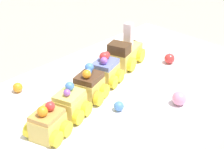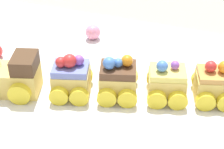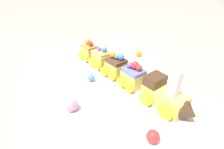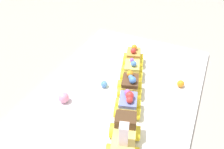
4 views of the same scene
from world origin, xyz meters
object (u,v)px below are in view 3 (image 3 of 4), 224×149
object	(u,v)px
cake_car_blueberry	(133,77)
gumball_orange	(139,53)
cake_car_chocolate	(116,67)
cake_car_lemon	(102,59)
cake_car_caramel	(90,52)
gumball_blue	(91,78)
gumball_pink	(71,105)
gumball_red	(153,136)
cake_train_locomotive	(167,98)

from	to	relation	value
cake_car_blueberry	gumball_orange	world-z (taller)	cake_car_blueberry
cake_car_chocolate	cake_car_lemon	world-z (taller)	cake_car_chocolate
cake_car_caramel	gumball_blue	xyz separation A→B (m)	(0.15, -0.04, -0.01)
gumball_pink	gumball_red	bearing A→B (deg)	41.83
cake_car_blueberry	gumball_blue	world-z (taller)	cake_car_blueberry
cake_train_locomotive	cake_car_caramel	world-z (taller)	cake_train_locomotive
cake_car_chocolate	gumball_orange	xyz separation A→B (m)	(-0.09, 0.13, -0.02)
gumball_blue	cake_car_caramel	bearing A→B (deg)	166.03
cake_car_blueberry	cake_car_caramel	bearing A→B (deg)	-179.94
cake_car_lemon	gumball_red	distance (m)	0.33
cake_train_locomotive	gumball_pink	world-z (taller)	cake_train_locomotive
cake_train_locomotive	cake_car_blueberry	world-z (taller)	cake_train_locomotive
gumball_pink	cake_train_locomotive	bearing A→B (deg)	71.35
cake_car_chocolate	cake_car_caramel	distance (m)	0.15
cake_train_locomotive	gumball_blue	size ratio (longest dim) A/B	6.63
cake_car_lemon	gumball_blue	distance (m)	0.10
cake_train_locomotive	cake_car_caramel	bearing A→B (deg)	-180.00
cake_train_locomotive	gumball_red	world-z (taller)	cake_train_locomotive
cake_car_blueberry	gumball_orange	bearing A→B (deg)	129.92
cake_car_chocolate	gumball_orange	size ratio (longest dim) A/B	3.74
cake_car_chocolate	cake_car_caramel	bearing A→B (deg)	-179.93
gumball_red	cake_car_blueberry	bearing A→B (deg)	164.30
cake_car_chocolate	cake_car_lemon	xyz separation A→B (m)	(-0.07, -0.02, -0.00)
cake_car_caramel	gumball_red	size ratio (longest dim) A/B	3.18
cake_car_lemon	gumball_pink	distance (m)	0.23
cake_train_locomotive	cake_car_chocolate	xyz separation A→B (m)	(-0.18, -0.05, 0.00)
gumball_blue	cake_car_lemon	bearing A→B (deg)	143.49
cake_train_locomotive	gumball_orange	distance (m)	0.29
cake_car_chocolate	gumball_blue	bearing A→B (deg)	-102.60
cake_car_chocolate	cake_train_locomotive	bearing A→B (deg)	-0.05
cake_car_caramel	gumball_blue	bearing A→B (deg)	-30.61
gumball_orange	cake_car_chocolate	bearing A→B (deg)	-54.32
cake_car_lemon	gumball_orange	xyz separation A→B (m)	(-0.02, 0.15, -0.01)
cake_car_blueberry	cake_car_lemon	size ratio (longest dim) A/B	1.00
cake_car_caramel	gumball_orange	world-z (taller)	cake_car_caramel
gumball_orange	gumball_pink	world-z (taller)	gumball_pink
gumball_red	gumball_pink	size ratio (longest dim) A/B	0.86
cake_car_chocolate	cake_car_lemon	size ratio (longest dim) A/B	1.00
gumball_blue	gumball_orange	bearing A→B (deg)	115.18
gumball_orange	gumball_blue	size ratio (longest dim) A/B	1.05
gumball_orange	gumball_red	bearing A→B (deg)	-24.82
cake_train_locomotive	gumball_blue	bearing A→B (deg)	-158.95
cake_car_chocolate	cake_car_caramel	size ratio (longest dim) A/B	1.00
cake_car_lemon	cake_car_caramel	bearing A→B (deg)	-179.90
cake_car_caramel	gumball_pink	bearing A→B (deg)	-40.77
gumball_red	gumball_orange	world-z (taller)	gumball_red
gumball_blue	cake_train_locomotive	bearing A→B (deg)	37.69
gumball_red	gumball_blue	size ratio (longest dim) A/B	1.24
cake_train_locomotive	cake_car_lemon	size ratio (longest dim) A/B	1.69
cake_train_locomotive	gumball_pink	size ratio (longest dim) A/B	4.60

